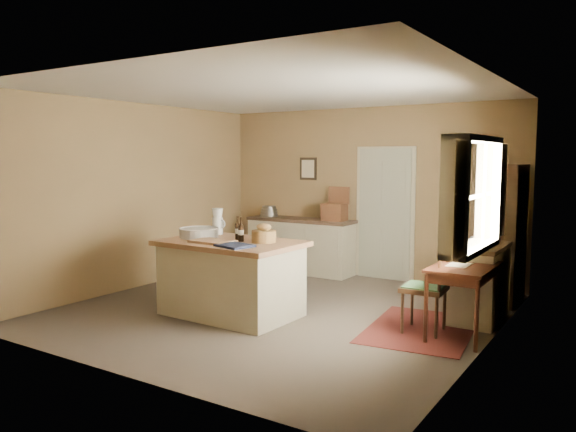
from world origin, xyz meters
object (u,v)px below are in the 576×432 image
work_island (231,276)px  desk_chair (424,289)px  sideboard (301,243)px  writing_desk (464,274)px  right_cabinet (479,282)px  shelving_unit (512,235)px

work_island → desk_chair: work_island is taller
sideboard → writing_desk: bearing=-31.5°
work_island → desk_chair: size_ratio=1.76×
right_cabinet → work_island: bearing=-152.2°
work_island → sideboard: 2.74m
sideboard → desk_chair: (2.83, -2.08, 0.00)m
work_island → shelving_unit: size_ratio=0.93×
work_island → sideboard: bearing=104.7°
work_island → shelving_unit: shelving_unit is taller
writing_desk → right_cabinet: right_cabinet is taller
right_cabinet → shelving_unit: shelving_unit is taller
work_island → desk_chair: bearing=16.6°
shelving_unit → sideboard: bearing=175.7°
sideboard → writing_desk: size_ratio=1.92×
sideboard → writing_desk: sideboard is taller
writing_desk → work_island: bearing=-165.2°
work_island → desk_chair: 2.29m
work_island → writing_desk: 2.70m
sideboard → shelving_unit: (3.37, -0.25, 0.42)m
sideboard → shelving_unit: size_ratio=1.02×
right_cabinet → sideboard: bearing=158.1°
shelving_unit → work_island: bearing=-138.7°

